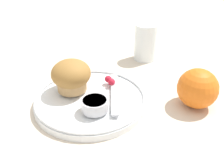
{
  "coord_description": "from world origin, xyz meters",
  "views": [
    {
      "loc": [
        0.41,
        -0.21,
        0.32
      ],
      "look_at": [
        -0.0,
        0.03,
        0.06
      ],
      "focal_mm": 40.0,
      "sensor_mm": 36.0,
      "label": 1
    }
  ],
  "objects_px": {
    "orange_fruit": "(198,88)",
    "butter_knife": "(115,92)",
    "muffin": "(71,76)",
    "juice_glass": "(145,42)"
  },
  "relations": [
    {
      "from": "muffin",
      "to": "butter_knife",
      "type": "xyz_separation_m",
      "value": [
        0.06,
        0.07,
        -0.03
      ]
    },
    {
      "from": "muffin",
      "to": "orange_fruit",
      "type": "relative_size",
      "value": 1.02
    },
    {
      "from": "muffin",
      "to": "orange_fruit",
      "type": "bearing_deg",
      "value": 52.46
    },
    {
      "from": "orange_fruit",
      "to": "juice_glass",
      "type": "xyz_separation_m",
      "value": [
        -0.24,
        0.05,
        0.01
      ]
    },
    {
      "from": "muffin",
      "to": "juice_glass",
      "type": "xyz_separation_m",
      "value": [
        -0.08,
        0.26,
        -0.0
      ]
    },
    {
      "from": "orange_fruit",
      "to": "butter_knife",
      "type": "bearing_deg",
      "value": -125.8
    },
    {
      "from": "muffin",
      "to": "juice_glass",
      "type": "bearing_deg",
      "value": 106.86
    },
    {
      "from": "butter_knife",
      "to": "orange_fruit",
      "type": "xyz_separation_m",
      "value": [
        0.1,
        0.14,
        0.02
      ]
    },
    {
      "from": "butter_knife",
      "to": "juice_glass",
      "type": "xyz_separation_m",
      "value": [
        -0.14,
        0.19,
        0.03
      ]
    },
    {
      "from": "butter_knife",
      "to": "juice_glass",
      "type": "bearing_deg",
      "value": 156.96
    }
  ]
}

